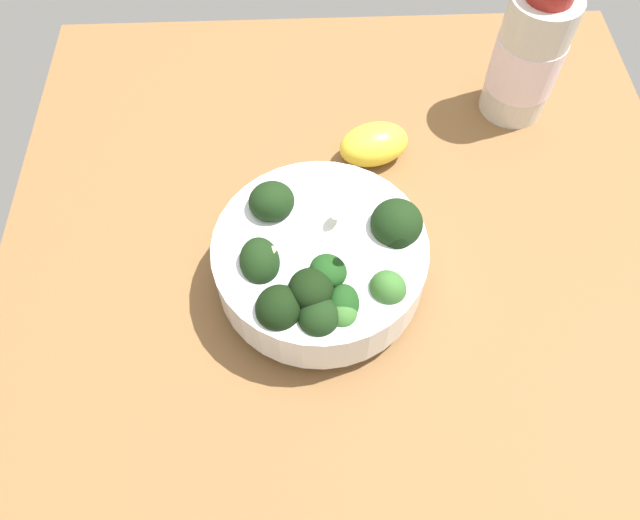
{
  "coord_description": "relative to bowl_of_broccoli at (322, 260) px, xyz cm",
  "views": [
    {
      "loc": [
        32.74,
        -4.48,
        50.36
      ],
      "look_at": [
        4.26,
        -3.33,
        4.0
      ],
      "focal_mm": 34.29,
      "sensor_mm": 36.0,
      "label": 1
    }
  ],
  "objects": [
    {
      "name": "bowl_of_broccoli",
      "position": [
        0.0,
        0.0,
        0.0
      ],
      "size": [
        18.82,
        18.82,
        9.86
      ],
      "color": "white",
      "rests_on": "ground_plane"
    },
    {
      "name": "ground_plane",
      "position": [
        -4.6,
        3.17,
        -6.35
      ],
      "size": [
        69.21,
        69.21,
        3.74
      ],
      "primitive_type": "cube",
      "color": "brown"
    },
    {
      "name": "bottle_tall",
      "position": [
        -22.55,
        22.52,
        2.69
      ],
      "size": [
        7.24,
        7.24,
        16.15
      ],
      "color": "beige",
      "rests_on": "ground_plane"
    },
    {
      "name": "lemon_wedge",
      "position": [
        -15.55,
        6.13,
        -2.38
      ],
      "size": [
        6.57,
        8.39,
        4.2
      ],
      "primitive_type": "ellipsoid",
      "rotation": [
        0.0,
        0.0,
        1.83
      ],
      "color": "yellow",
      "rests_on": "ground_plane"
    }
  ]
}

